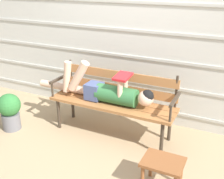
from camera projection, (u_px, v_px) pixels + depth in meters
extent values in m
plane|color=tan|center=(108.00, 138.00, 3.70)|extent=(12.00, 12.00, 0.00)
cube|color=beige|center=(132.00, 43.00, 3.91)|extent=(5.38, 0.06, 2.20)
cube|color=#B7B7AD|center=(129.00, 104.00, 4.23)|extent=(5.38, 0.02, 0.04)
cube|color=#B7B7AD|center=(130.00, 81.00, 4.09)|extent=(5.38, 0.02, 0.04)
cube|color=#B7B7AD|center=(131.00, 57.00, 3.95)|extent=(5.38, 0.02, 0.04)
cube|color=#B7B7AD|center=(131.00, 30.00, 3.81)|extent=(5.38, 0.02, 0.04)
cube|color=#B7B7AD|center=(132.00, 2.00, 3.67)|extent=(5.38, 0.02, 0.04)
cube|color=#9E6638|center=(107.00, 108.00, 3.51)|extent=(1.66, 0.14, 0.04)
cube|color=#9E6638|center=(112.00, 104.00, 3.63)|extent=(1.66, 0.14, 0.04)
cube|color=#9E6638|center=(117.00, 99.00, 3.76)|extent=(1.66, 0.14, 0.04)
cube|color=#9E6638|center=(119.00, 89.00, 3.77)|extent=(1.59, 0.05, 0.11)
cube|color=#9E6638|center=(119.00, 75.00, 3.70)|extent=(1.59, 0.05, 0.11)
cylinder|color=#382D23|center=(71.00, 74.00, 4.04)|extent=(0.03, 0.03, 0.41)
cylinder|color=#382D23|center=(176.00, 92.00, 3.42)|extent=(0.03, 0.03, 0.41)
cylinder|color=#382D23|center=(59.00, 114.00, 3.87)|extent=(0.04, 0.04, 0.42)
cylinder|color=#382D23|center=(162.00, 139.00, 3.28)|extent=(0.04, 0.04, 0.42)
cylinder|color=#382D23|center=(73.00, 104.00, 4.16)|extent=(0.04, 0.04, 0.42)
cylinder|color=#382D23|center=(170.00, 126.00, 3.57)|extent=(0.04, 0.04, 0.42)
cube|color=#382D23|center=(59.00, 79.00, 3.87)|extent=(0.04, 0.42, 0.03)
cylinder|color=#382D23|center=(52.00, 90.00, 3.77)|extent=(0.03, 0.03, 0.20)
cube|color=#382D23|center=(175.00, 99.00, 3.23)|extent=(0.04, 0.42, 0.03)
cylinder|color=#382D23|center=(170.00, 114.00, 3.12)|extent=(0.03, 0.03, 0.20)
cylinder|color=#33703D|center=(117.00, 95.00, 3.56)|extent=(0.53, 0.23, 0.23)
cube|color=#475684|center=(94.00, 91.00, 3.69)|extent=(0.20, 0.22, 0.21)
sphere|color=beige|center=(146.00, 98.00, 3.39)|extent=(0.19, 0.19, 0.19)
sphere|color=black|center=(147.00, 96.00, 3.37)|extent=(0.16, 0.16, 0.16)
cylinder|color=beige|center=(78.00, 76.00, 3.64)|extent=(0.32, 0.11, 0.44)
cylinder|color=beige|center=(67.00, 77.00, 3.73)|extent=(0.15, 0.09, 0.43)
cylinder|color=beige|center=(66.00, 87.00, 3.96)|extent=(0.83, 0.10, 0.10)
cylinder|color=beige|center=(120.00, 89.00, 3.41)|extent=(0.06, 0.06, 0.25)
cylinder|color=beige|center=(125.00, 85.00, 3.54)|extent=(0.06, 0.06, 0.25)
cube|color=red|center=(123.00, 76.00, 3.42)|extent=(0.18, 0.25, 0.06)
cube|color=brown|center=(163.00, 162.00, 2.72)|extent=(0.40, 0.32, 0.03)
cylinder|color=brown|center=(142.00, 179.00, 2.74)|extent=(0.04, 0.04, 0.29)
cylinder|color=brown|center=(151.00, 164.00, 2.95)|extent=(0.04, 0.04, 0.29)
cylinder|color=brown|center=(181.00, 173.00, 2.82)|extent=(0.04, 0.04, 0.29)
cylinder|color=slate|center=(11.00, 121.00, 3.88)|extent=(0.24, 0.24, 0.23)
sphere|color=#2D7033|center=(9.00, 105.00, 3.78)|extent=(0.31, 0.31, 0.31)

